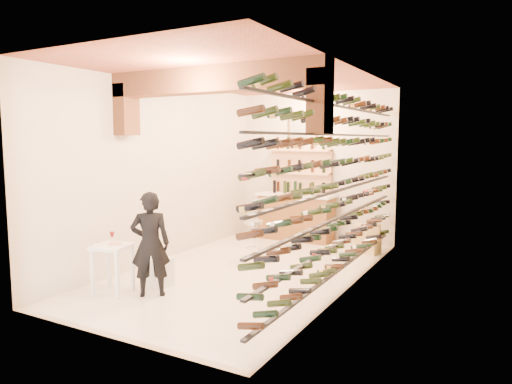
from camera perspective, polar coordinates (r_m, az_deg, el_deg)
ground at (r=7.84m, az=-1.07°, el=-9.71°), size 6.00×6.00×0.00m
room_shell at (r=7.30m, az=-2.14°, el=7.00°), size 3.52×6.02×3.21m
wine_rack at (r=6.92m, az=9.96°, el=1.11°), size 0.32×5.70×2.56m
back_counter at (r=10.16m, az=4.92°, el=-2.90°), size 1.70×0.62×1.29m
back_shelving at (r=10.30m, az=5.50°, el=0.79°), size 1.40×0.31×2.73m
tasting_table at (r=6.92m, az=-17.24°, el=-7.25°), size 0.58×0.58×0.85m
white_stool at (r=7.21m, az=-11.87°, el=-9.55°), size 0.43×0.43×0.42m
person at (r=6.65m, az=-12.88°, el=-6.25°), size 0.64×0.62×1.48m
chrome_barstool at (r=8.53m, az=-0.28°, el=-5.52°), size 0.37×0.37×0.71m
crate_lower at (r=9.26m, az=13.47°, el=-6.47°), size 0.51×0.40×0.28m
crate_upper at (r=9.20m, az=13.51°, el=-4.78°), size 0.52×0.40×0.28m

